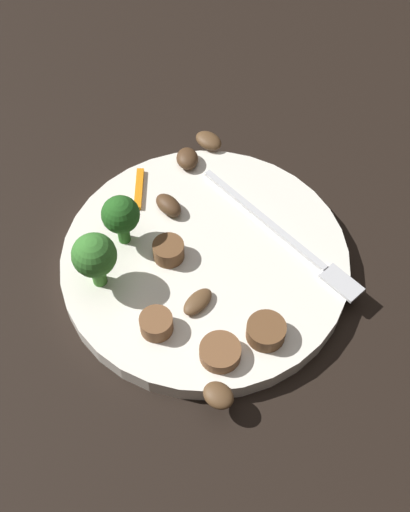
{
  "coord_description": "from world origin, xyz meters",
  "views": [
    {
      "loc": [
        0.22,
        -0.23,
        0.47
      ],
      "look_at": [
        0.0,
        0.0,
        0.02
      ],
      "focal_mm": 46.39,
      "sensor_mm": 36.0,
      "label": 1
    }
  ],
  "objects_px": {
    "broccoli_floret_0": "(94,256)",
    "mushroom_2": "(198,302)",
    "mushroom_1": "(187,158)",
    "plate": "(205,262)",
    "sausage_slice_2": "(156,324)",
    "pepper_strip_3": "(139,189)",
    "fork": "(290,240)",
    "sausage_slice_1": "(266,331)",
    "mushroom_3": "(209,141)",
    "sausage_slice_3": "(220,352)",
    "sausage_slice_0": "(169,251)",
    "broccoli_floret_1": "(121,216)",
    "mushroom_0": "(169,205)",
    "mushroom_4": "(218,395)"
  },
  "relations": [
    {
      "from": "mushroom_1",
      "to": "mushroom_2",
      "type": "bearing_deg",
      "value": -43.17
    },
    {
      "from": "sausage_slice_3",
      "to": "mushroom_3",
      "type": "bearing_deg",
      "value": 134.94
    },
    {
      "from": "sausage_slice_0",
      "to": "mushroom_4",
      "type": "xyz_separation_m",
      "value": [
        0.12,
        -0.07,
        -0.0
      ]
    },
    {
      "from": "broccoli_floret_1",
      "to": "mushroom_1",
      "type": "distance_m",
      "value": 0.11
    },
    {
      "from": "plate",
      "to": "pepper_strip_3",
      "type": "relative_size",
      "value": 5.32
    },
    {
      "from": "fork",
      "to": "sausage_slice_1",
      "type": "height_order",
      "value": "sausage_slice_1"
    },
    {
      "from": "mushroom_0",
      "to": "mushroom_3",
      "type": "distance_m",
      "value": 0.09
    },
    {
      "from": "broccoli_floret_0",
      "to": "pepper_strip_3",
      "type": "distance_m",
      "value": 0.11
    },
    {
      "from": "mushroom_0",
      "to": "mushroom_4",
      "type": "height_order",
      "value": "mushroom_0"
    },
    {
      "from": "sausage_slice_1",
      "to": "mushroom_1",
      "type": "distance_m",
      "value": 0.19
    },
    {
      "from": "sausage_slice_2",
      "to": "mushroom_0",
      "type": "height_order",
      "value": "sausage_slice_2"
    },
    {
      "from": "sausage_slice_3",
      "to": "fork",
      "type": "bearing_deg",
      "value": 103.43
    },
    {
      "from": "sausage_slice_1",
      "to": "mushroom_2",
      "type": "relative_size",
      "value": 1.04
    },
    {
      "from": "mushroom_3",
      "to": "sausage_slice_0",
      "type": "bearing_deg",
      "value": -61.79
    },
    {
      "from": "plate",
      "to": "fork",
      "type": "relative_size",
      "value": 1.35
    },
    {
      "from": "plate",
      "to": "mushroom_3",
      "type": "height_order",
      "value": "mushroom_3"
    },
    {
      "from": "broccoli_floret_1",
      "to": "mushroom_2",
      "type": "height_order",
      "value": "broccoli_floret_1"
    },
    {
      "from": "sausage_slice_1",
      "to": "mushroom_0",
      "type": "distance_m",
      "value": 0.15
    },
    {
      "from": "fork",
      "to": "sausage_slice_2",
      "type": "height_order",
      "value": "sausage_slice_2"
    },
    {
      "from": "plate",
      "to": "mushroom_1",
      "type": "xyz_separation_m",
      "value": [
        -0.08,
        0.07,
        0.02
      ]
    },
    {
      "from": "mushroom_2",
      "to": "mushroom_4",
      "type": "xyz_separation_m",
      "value": [
        0.07,
        -0.05,
        0.0
      ]
    },
    {
      "from": "mushroom_2",
      "to": "mushroom_4",
      "type": "relative_size",
      "value": 1.22
    },
    {
      "from": "mushroom_1",
      "to": "mushroom_2",
      "type": "xyz_separation_m",
      "value": [
        0.11,
        -0.1,
        -0.0
      ]
    },
    {
      "from": "sausage_slice_3",
      "to": "mushroom_4",
      "type": "distance_m",
      "value": 0.03
    },
    {
      "from": "mushroom_0",
      "to": "mushroom_4",
      "type": "xyz_separation_m",
      "value": [
        0.15,
        -0.1,
        -0.0
      ]
    },
    {
      "from": "fork",
      "to": "mushroom_0",
      "type": "bearing_deg",
      "value": -150.75
    },
    {
      "from": "mushroom_3",
      "to": "broccoli_floret_1",
      "type": "bearing_deg",
      "value": -79.97
    },
    {
      "from": "sausage_slice_1",
      "to": "sausage_slice_2",
      "type": "xyz_separation_m",
      "value": [
        -0.07,
        -0.05,
        0.0
      ]
    },
    {
      "from": "sausage_slice_3",
      "to": "sausage_slice_0",
      "type": "bearing_deg",
      "value": 157.22
    },
    {
      "from": "sausage_slice_3",
      "to": "sausage_slice_2",
      "type": "bearing_deg",
      "value": -162.4
    },
    {
      "from": "mushroom_3",
      "to": "mushroom_4",
      "type": "xyz_separation_m",
      "value": [
        0.18,
        -0.18,
        -0.0
      ]
    },
    {
      "from": "sausage_slice_1",
      "to": "mushroom_3",
      "type": "distance_m",
      "value": 0.21
    },
    {
      "from": "plate",
      "to": "fork",
      "type": "height_order",
      "value": "fork"
    },
    {
      "from": "mushroom_3",
      "to": "sausage_slice_2",
      "type": "bearing_deg",
      "value": -58.82
    },
    {
      "from": "mushroom_2",
      "to": "pepper_strip_3",
      "type": "distance_m",
      "value": 0.13
    },
    {
      "from": "plate",
      "to": "sausage_slice_0",
      "type": "relative_size",
      "value": 9.23
    },
    {
      "from": "pepper_strip_3",
      "to": "broccoli_floret_1",
      "type": "bearing_deg",
      "value": -56.72
    },
    {
      "from": "fork",
      "to": "mushroom_3",
      "type": "distance_m",
      "value": 0.13
    },
    {
      "from": "broccoli_floret_0",
      "to": "mushroom_2",
      "type": "distance_m",
      "value": 0.09
    },
    {
      "from": "plate",
      "to": "sausage_slice_2",
      "type": "distance_m",
      "value": 0.08
    },
    {
      "from": "fork",
      "to": "broccoli_floret_0",
      "type": "height_order",
      "value": "broccoli_floret_0"
    },
    {
      "from": "sausage_slice_0",
      "to": "mushroom_1",
      "type": "height_order",
      "value": "sausage_slice_0"
    },
    {
      "from": "mushroom_2",
      "to": "mushroom_1",
      "type": "bearing_deg",
      "value": 136.83
    },
    {
      "from": "sausage_slice_0",
      "to": "plate",
      "type": "bearing_deg",
      "value": 42.78
    },
    {
      "from": "plate",
      "to": "sausage_slice_3",
      "type": "xyz_separation_m",
      "value": [
        0.07,
        -0.06,
        0.01
      ]
    },
    {
      "from": "sausage_slice_1",
      "to": "mushroom_3",
      "type": "height_order",
      "value": "sausage_slice_1"
    },
    {
      "from": "mushroom_0",
      "to": "mushroom_3",
      "type": "xyz_separation_m",
      "value": [
        -0.03,
        0.08,
        -0.0
      ]
    },
    {
      "from": "fork",
      "to": "broccoli_floret_0",
      "type": "xyz_separation_m",
      "value": [
        -0.09,
        -0.14,
        0.03
      ]
    },
    {
      "from": "broccoli_floret_0",
      "to": "mushroom_0",
      "type": "distance_m",
      "value": 0.1
    },
    {
      "from": "broccoli_floret_0",
      "to": "sausage_slice_1",
      "type": "bearing_deg",
      "value": 22.15
    }
  ]
}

